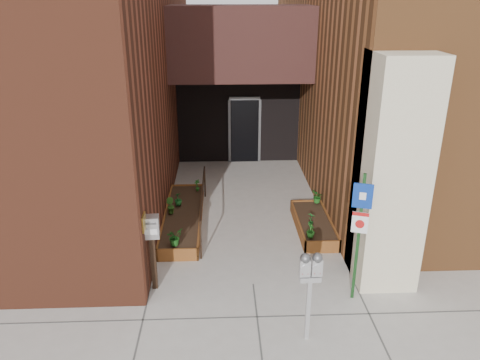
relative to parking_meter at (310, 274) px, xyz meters
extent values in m
plane|color=#9E9991|center=(-0.77, 1.56, -1.24)|extent=(80.00, 80.00, 0.00)
cube|color=#612C1B|center=(-6.77, 8.26, 3.76)|extent=(8.00, 14.60, 10.00)
cube|color=brown|center=(5.23, 8.71, 3.76)|extent=(8.00, 13.70, 10.00)
cube|color=beige|center=(1.78, 1.76, 0.96)|extent=(1.10, 1.20, 4.40)
cube|color=#321616|center=(-0.77, 7.56, 2.76)|extent=(4.20, 2.00, 2.00)
cube|color=black|center=(-0.77, 8.96, 0.26)|extent=(4.00, 0.30, 3.00)
cube|color=black|center=(-0.57, 8.78, -0.19)|extent=(0.90, 0.06, 2.10)
cube|color=#B79338|center=(-2.76, 1.36, 0.26)|extent=(0.04, 0.30, 0.30)
cube|color=brown|center=(-2.32, 2.48, -1.09)|extent=(0.90, 0.04, 0.30)
cube|color=brown|center=(-2.32, 6.04, -1.09)|extent=(0.90, 0.04, 0.30)
cube|color=brown|center=(-2.75, 4.26, -1.09)|extent=(0.04, 3.60, 0.30)
cube|color=brown|center=(-1.89, 4.26, -1.09)|extent=(0.04, 3.60, 0.30)
cube|color=black|center=(-2.32, 4.26, -1.11)|extent=(0.82, 3.52, 0.26)
cube|color=brown|center=(0.83, 2.68, -1.09)|extent=(0.80, 0.04, 0.30)
cube|color=brown|center=(0.83, 4.84, -1.09)|extent=(0.80, 0.04, 0.30)
cube|color=brown|center=(0.45, 3.76, -1.09)|extent=(0.04, 2.20, 0.30)
cube|color=brown|center=(1.21, 3.76, -1.09)|extent=(0.04, 2.20, 0.30)
cube|color=black|center=(0.83, 3.76, -1.11)|extent=(0.72, 2.12, 0.26)
cylinder|color=black|center=(-1.82, 2.56, -0.79)|extent=(0.04, 0.04, 0.90)
cylinder|color=black|center=(-1.82, 5.86, -0.79)|extent=(0.04, 0.04, 0.90)
cylinder|color=black|center=(-1.82, 4.21, -0.36)|extent=(0.04, 3.30, 0.04)
cube|color=#B9B9BC|center=(0.00, 0.00, -0.69)|extent=(0.07, 0.07, 1.11)
cube|color=#B9B9BC|center=(0.00, 0.00, -0.09)|extent=(0.34, 0.14, 0.09)
cube|color=#B9B9BC|center=(-0.09, 0.00, 0.11)|extent=(0.17, 0.12, 0.29)
sphere|color=#59595B|center=(-0.09, 0.00, 0.28)|extent=(0.16, 0.16, 0.16)
cube|color=white|center=(-0.09, -0.06, 0.14)|extent=(0.10, 0.01, 0.06)
cube|color=#B21414|center=(-0.09, -0.06, 0.05)|extent=(0.10, 0.01, 0.03)
cube|color=#B9B9BC|center=(0.09, 0.00, 0.11)|extent=(0.17, 0.12, 0.29)
sphere|color=#59595B|center=(0.09, 0.00, 0.28)|extent=(0.16, 0.16, 0.16)
cube|color=white|center=(0.10, -0.06, 0.14)|extent=(0.10, 0.01, 0.06)
cube|color=#B21414|center=(0.10, -0.06, 0.05)|extent=(0.10, 0.01, 0.03)
cube|color=#143916|center=(1.05, 1.07, 0.00)|extent=(0.07, 0.07, 2.48)
cube|color=navy|center=(1.04, 1.04, 0.85)|extent=(0.33, 0.13, 0.45)
cube|color=white|center=(1.04, 1.03, 0.85)|extent=(0.11, 0.05, 0.14)
cube|color=white|center=(1.04, 1.04, 0.34)|extent=(0.27, 0.11, 0.40)
cube|color=#B21414|center=(1.04, 1.03, 0.50)|extent=(0.27, 0.10, 0.07)
cylinder|color=#B21414|center=(1.04, 1.02, 0.32)|extent=(0.15, 0.06, 0.16)
cube|color=black|center=(-2.67, 1.54, -0.68)|extent=(0.11, 0.11, 1.12)
cube|color=#BCBCBE|center=(-2.67, 1.54, 0.08)|extent=(0.32, 0.24, 0.43)
cube|color=#59595B|center=(-2.67, 1.42, 0.20)|extent=(0.22, 0.02, 0.04)
cube|color=white|center=(-2.67, 1.42, 0.03)|extent=(0.24, 0.03, 0.10)
imported|color=#195117|center=(-2.38, 2.66, -0.76)|extent=(0.46, 0.46, 0.37)
imported|color=#265217|center=(-2.62, 4.23, -0.75)|extent=(0.30, 0.30, 0.39)
imported|color=#19591F|center=(-2.47, 4.68, -0.78)|extent=(0.26, 0.26, 0.33)
imported|color=#1E601B|center=(-2.02, 5.57, -0.78)|extent=(0.24, 0.24, 0.33)
imported|color=#205F1B|center=(0.58, 2.86, -0.78)|extent=(0.21, 0.21, 0.33)
imported|color=#1B6122|center=(0.68, 3.38, -0.77)|extent=(0.26, 0.26, 0.35)
imported|color=#1E631C|center=(1.08, 4.66, -0.78)|extent=(0.39, 0.39, 0.32)
camera|label=1|loc=(-1.36, -6.16, 4.06)|focal=35.00mm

